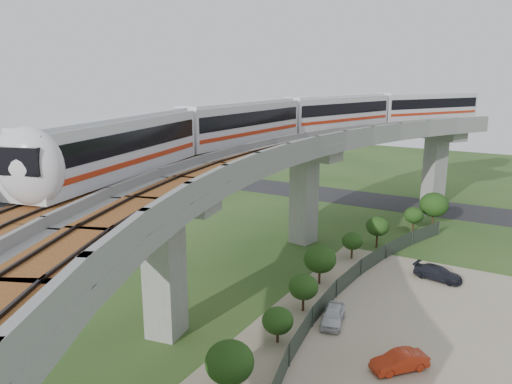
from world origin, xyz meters
TOP-DOWN VIEW (x-y plane):
  - ground at (0.00, 0.00)m, footprint 160.00×160.00m
  - dirt_lot at (14.00, -2.00)m, footprint 18.00×26.00m
  - asphalt_road at (0.00, 30.00)m, footprint 60.00×8.00m
  - viaduct at (3.84, 0.00)m, footprint 19.58×73.98m
  - metro_train at (1.22, 10.19)m, footprint 16.36×60.39m
  - fence at (9.75, 0.00)m, footprint 3.87×38.73m
  - tree_0 at (11.07, 22.08)m, footprint 3.09×3.09m
  - tree_1 at (9.64, 19.17)m, footprint 2.02×2.02m
  - tree_2 at (7.81, 12.32)m, footprint 2.21×2.21m
  - tree_3 at (6.74, 8.29)m, footprint 1.87×1.87m
  - tree_4 at (6.37, 1.72)m, footprint 2.59×2.59m
  - tree_5 at (7.19, -3.13)m, footprint 2.10×2.10m
  - tree_6 at (7.62, -7.83)m, footprint 1.97×1.97m
  - tree_7 at (7.78, -13.53)m, footprint 2.60×2.60m
  - car_white at (9.71, -3.79)m, footprint 2.10×3.63m
  - car_red at (14.98, -7.00)m, footprint 3.10×3.27m
  - car_dark at (14.40, 7.29)m, footprint 4.07×2.23m

SIDE VIEW (x-z plane):
  - ground at x=0.00m, z-range 0.00..0.00m
  - asphalt_road at x=0.00m, z-range 0.00..0.03m
  - dirt_lot at x=14.00m, z-range 0.00..0.04m
  - car_red at x=14.98m, z-range 0.04..1.14m
  - car_dark at x=14.40m, z-range 0.04..1.16m
  - car_white at x=9.71m, z-range 0.04..1.20m
  - fence at x=9.75m, z-range 0.00..1.50m
  - tree_6 at x=7.62m, z-range 0.34..2.70m
  - tree_3 at x=6.74m, z-range 0.45..2.96m
  - tree_1 at x=9.64m, z-range 0.47..3.13m
  - tree_5 at x=7.19m, z-range 0.46..3.19m
  - tree_7 at x=7.78m, z-range 0.36..3.30m
  - tree_4 at x=6.37m, z-range 0.51..3.74m
  - tree_2 at x=7.81m, z-range 0.61..3.73m
  - tree_0 at x=11.07m, z-range 0.58..4.36m
  - viaduct at x=3.84m, z-range 3.35..14.75m
  - metro_train at x=1.22m, z-range 10.49..14.13m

